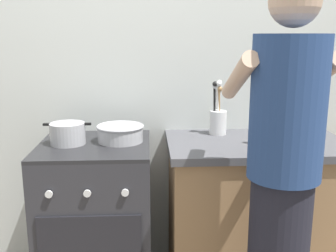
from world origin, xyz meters
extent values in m
cube|color=silver|center=(0.20, 0.50, 1.25)|extent=(3.20, 0.10, 2.50)
cube|color=#99724C|center=(0.55, 0.15, 0.43)|extent=(0.96, 0.56, 0.86)
cube|color=#4C4C51|center=(0.55, 0.15, 0.88)|extent=(1.00, 0.60, 0.04)
cube|color=#2D2D33|center=(-0.35, 0.15, 0.44)|extent=(0.60, 0.60, 0.88)
cube|color=#232326|center=(-0.35, 0.15, 0.89)|extent=(0.60, 0.60, 0.02)
cylinder|color=silver|center=(-0.53, -0.16, 0.74)|extent=(0.04, 0.01, 0.04)
cylinder|color=silver|center=(-0.35, -0.16, 0.74)|extent=(0.04, 0.01, 0.04)
cylinder|color=silver|center=(-0.17, -0.16, 0.74)|extent=(0.04, 0.01, 0.04)
cylinder|color=#B2B2B7|center=(-0.49, 0.15, 0.96)|extent=(0.19, 0.19, 0.12)
cube|color=black|center=(-0.60, 0.15, 1.01)|extent=(0.04, 0.02, 0.01)
cube|color=black|center=(-0.38, 0.15, 1.01)|extent=(0.04, 0.02, 0.01)
cylinder|color=#B7B7BC|center=(-0.21, 0.19, 0.94)|extent=(0.25, 0.25, 0.09)
torus|color=#B7B7BC|center=(-0.21, 0.19, 0.99)|extent=(0.26, 0.26, 0.01)
cylinder|color=silver|center=(0.36, 0.33, 0.97)|extent=(0.10, 0.10, 0.14)
cylinder|color=#9E7547|center=(0.36, 0.32, 1.04)|extent=(0.02, 0.02, 0.24)
sphere|color=#9E7547|center=(0.36, 0.32, 1.17)|extent=(0.03, 0.03, 0.03)
cylinder|color=black|center=(0.33, 0.33, 1.05)|extent=(0.01, 0.08, 0.27)
sphere|color=black|center=(0.33, 0.33, 1.20)|extent=(0.03, 0.03, 0.03)
cylinder|color=silver|center=(0.36, 0.34, 1.05)|extent=(0.03, 0.02, 0.28)
sphere|color=silver|center=(0.36, 0.34, 1.20)|extent=(0.03, 0.03, 0.03)
cylinder|color=white|center=(0.36, 0.32, 1.05)|extent=(0.03, 0.02, 0.28)
sphere|color=white|center=(0.36, 0.32, 1.20)|extent=(0.03, 0.03, 0.03)
cylinder|color=#B7BABF|center=(0.34, 0.34, 1.05)|extent=(0.03, 0.06, 0.26)
sphere|color=#B7BABF|center=(0.34, 0.34, 1.19)|extent=(0.03, 0.03, 0.03)
cylinder|color=silver|center=(0.51, 0.11, 0.93)|extent=(0.04, 0.04, 0.06)
cylinder|color=red|center=(0.51, 0.11, 0.97)|extent=(0.04, 0.04, 0.02)
cylinder|color=gold|center=(0.79, 0.18, 0.98)|extent=(0.06, 0.06, 0.17)
cylinder|color=gold|center=(0.79, 0.18, 1.08)|extent=(0.03, 0.03, 0.04)
cylinder|color=black|center=(0.79, 0.18, 1.11)|extent=(0.03, 0.03, 0.02)
cylinder|color=navy|center=(0.50, -0.42, 1.19)|extent=(0.30, 0.30, 0.58)
sphere|color=#D3AA8C|center=(0.50, -0.42, 1.60)|extent=(0.20, 0.20, 0.20)
cylinder|color=#D3AA8C|center=(0.33, -0.28, 1.30)|extent=(0.07, 0.41, 0.24)
cylinder|color=#D3AA8C|center=(0.67, -0.28, 1.30)|extent=(0.07, 0.41, 0.24)
camera|label=1|loc=(-0.06, -1.94, 1.47)|focal=42.27mm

